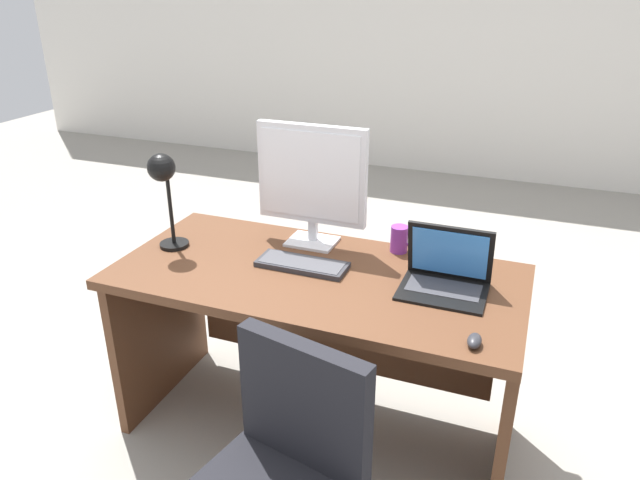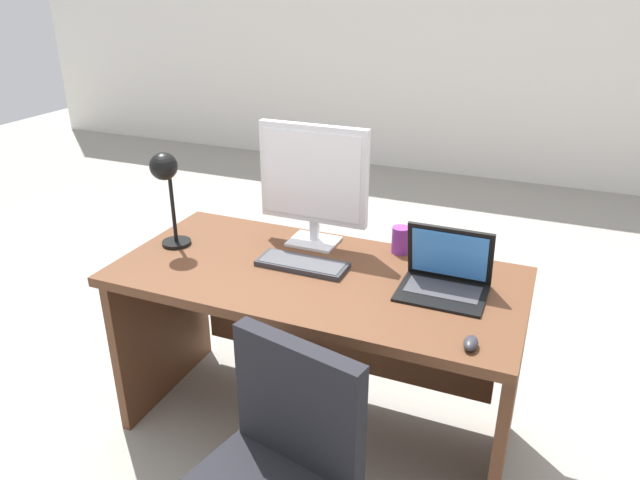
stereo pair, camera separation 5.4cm
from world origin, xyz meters
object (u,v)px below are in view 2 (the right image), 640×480
object	(u,v)px
mouse	(471,343)
desk_lamp	(166,179)
monitor	(313,178)
desk	(321,317)
coffee_mug	(401,240)
keyboard	(302,264)
laptop	(446,271)

from	to	relation	value
mouse	desk_lamp	distance (m)	1.32
monitor	desk_lamp	xyz separation A→B (m)	(-0.52, -0.26, 0.01)
desk	coffee_mug	distance (m)	0.45
desk	keyboard	world-z (taller)	keyboard
monitor	desk	bearing A→B (deg)	-59.65
mouse	desk_lamp	world-z (taller)	desk_lamp
desk	mouse	bearing A→B (deg)	-27.48
desk	keyboard	bearing A→B (deg)	-163.44
laptop	coffee_mug	bearing A→B (deg)	134.98
desk_lamp	coffee_mug	xyz separation A→B (m)	(0.89, 0.31, -0.24)
keyboard	desk	bearing A→B (deg)	16.56
laptop	mouse	xyz separation A→B (m)	(0.15, -0.35, -0.05)
desk	mouse	world-z (taller)	mouse
laptop	coffee_mug	size ratio (longest dim) A/B	2.80
mouse	desk	bearing A→B (deg)	152.52
desk	desk_lamp	world-z (taller)	desk_lamp
desk_lamp	coffee_mug	distance (m)	0.97
keyboard	coffee_mug	distance (m)	0.42
desk	coffee_mug	bearing A→B (deg)	45.64
laptop	desk_lamp	world-z (taller)	desk_lamp
keyboard	mouse	bearing A→B (deg)	-23.66
desk	monitor	size ratio (longest dim) A/B	3.07
laptop	desk_lamp	size ratio (longest dim) A/B	0.76
laptop	keyboard	xyz separation A→B (m)	(-0.54, -0.04, -0.06)
laptop	keyboard	bearing A→B (deg)	-175.54
laptop	keyboard	world-z (taller)	laptop
desk_lamp	laptop	bearing A→B (deg)	4.12
desk	monitor	xyz separation A→B (m)	(-0.12, 0.20, 0.51)
coffee_mug	laptop	bearing A→B (deg)	-45.02
mouse	laptop	bearing A→B (deg)	113.42
desk	monitor	world-z (taller)	monitor
monitor	desk_lamp	distance (m)	0.58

